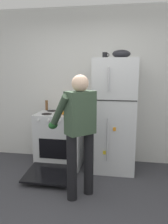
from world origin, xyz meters
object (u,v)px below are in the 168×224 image
stove_range (60,140)px  mixing_bowl (121,54)px  red_pot (68,110)px  coffee_mug (105,55)px  person_cook (79,126)px  pepper_mill (47,105)px  refrigerator (115,115)px

stove_range → mixing_bowl: (1.01, 0.02, 1.44)m
mixing_bowl → stove_range: bearing=-179.0°
stove_range → red_pot: red_pot is taller
red_pot → mixing_bowl: 1.25m
coffee_mug → red_pot: bearing=-170.4°
red_pot → mixing_bowl: size_ratio=1.20×
person_cook → mixing_bowl: 1.42m
person_cook → pepper_mill: bearing=125.7°
refrigerator → coffee_mug: size_ratio=16.31×
person_cook → red_pot: size_ratio=4.71×
refrigerator → pepper_mill: size_ratio=10.49×
coffee_mug → pepper_mill: 1.37m
person_cook → coffee_mug: coffee_mug is taller
stove_range → person_cook: (0.52, -0.93, 0.50)m
refrigerator → red_pot: size_ratio=5.38×
person_cook → pepper_mill: 1.41m
stove_range → red_pot: (0.16, -0.03, 0.53)m
stove_range → mixing_bowl: size_ratio=4.34×
coffee_mug → pepper_mill: coffee_mug is taller
red_pot → mixing_bowl: mixing_bowl is taller
red_pot → refrigerator: bearing=3.7°
coffee_mug → pepper_mill: bearing=171.9°
stove_range → coffee_mug: bearing=5.2°
coffee_mug → mixing_bowl: mixing_bowl is taller
person_cook → mixing_bowl: bearing=62.6°
red_pot → pepper_mill: size_ratio=1.95×
stove_range → red_pot: 0.56m
person_cook → stove_range: bearing=119.3°
stove_range → coffee_mug: (0.75, 0.07, 1.42)m
stove_range → coffee_mug: size_ratio=10.98×
pepper_mill → stove_range: bearing=-36.0°
mixing_bowl → person_cook: bearing=-117.4°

